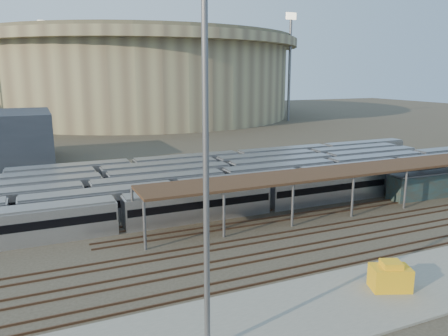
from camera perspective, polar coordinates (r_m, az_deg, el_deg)
ground at (r=46.22m, az=-0.01°, el=-9.64°), size 420.00×420.00×0.00m
apron at (r=32.13m, az=2.76°, el=-19.99°), size 50.00×9.00×0.20m
subway_trains at (r=61.96m, az=-7.78°, el=-2.30°), size 130.75×23.90×3.60m
inspection_shed at (r=59.69m, az=18.08°, el=-0.21°), size 60.30×6.00×5.30m
empty_tracks at (r=42.02m, az=2.79°, el=-11.85°), size 170.00×9.62×0.18m
stadium at (r=184.18m, az=-10.69°, el=11.79°), size 124.00×124.00×32.50m
floodlight_2 at (r=164.38m, az=8.57°, el=13.30°), size 4.00×1.00×38.40m
floodlight_3 at (r=199.43m, az=-22.18°, el=12.34°), size 4.00×1.00×38.40m
teal_boxcar at (r=69.24m, az=25.68°, el=-1.97°), size 14.56×3.37×3.37m
yard_light_pole at (r=25.09m, az=-2.37°, el=-1.29°), size 0.82×0.36×22.15m
yellow_equipment at (r=38.53m, az=20.87°, el=-13.27°), size 3.54×2.90×1.91m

